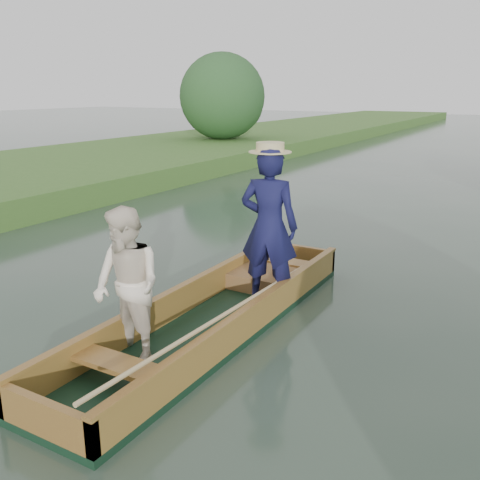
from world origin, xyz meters
The scene contains 3 objects.
ground centered at (0.00, 0.00, 0.00)m, with size 120.00×120.00×0.00m, color #283D30.
trees_far centered at (-1.02, 10.13, 2.33)m, with size 22.09×15.58×4.28m.
punt centered at (-0.01, 0.04, 0.65)m, with size 1.35×5.02×2.10m.
Camera 1 is at (3.17, -4.85, 2.74)m, focal length 40.00 mm.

